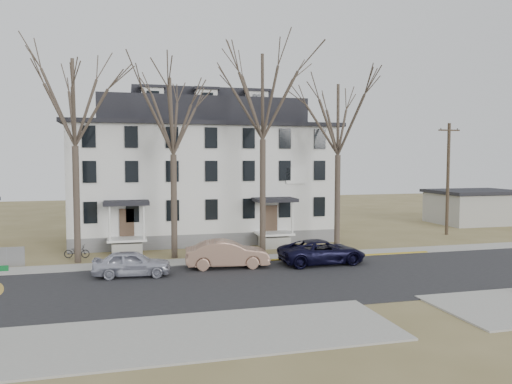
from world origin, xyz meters
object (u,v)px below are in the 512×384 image
object	(u,v)px
car_silver	(132,264)
car_navy	(322,252)
tree_mid_left	(173,110)
utility_pole_far	(448,177)
boarding_house	(201,172)
tree_mid_right	(338,114)
tree_far_left	(74,96)
bicycle_left	(77,252)
car_tan	(227,254)
tree_center	(263,90)

from	to	relation	value
car_silver	car_navy	size ratio (longest dim) A/B	0.79
tree_mid_left	utility_pole_far	xyz separation A→B (m)	(23.50, 4.20, -4.70)
boarding_house	car_navy	size ratio (longest dim) A/B	3.89
tree_mid_right	car_silver	xyz separation A→B (m)	(-14.26, -4.78, -8.89)
tree_far_left	tree_mid_left	xyz separation A→B (m)	(6.00, 0.00, -0.74)
tree_mid_left	car_silver	size ratio (longest dim) A/B	3.03
tree_mid_left	car_navy	distance (m)	13.09
bicycle_left	car_silver	bearing A→B (deg)	-141.19
car_silver	car_tan	world-z (taller)	car_tan
tree_mid_right	utility_pole_far	size ratio (longest dim) A/B	1.34
tree_far_left	bicycle_left	xyz separation A→B (m)	(-0.18, 1.31, -9.92)
tree_center	bicycle_left	xyz separation A→B (m)	(-12.18, 1.31, -10.66)
tree_mid_right	car_tan	bearing A→B (deg)	-155.96
tree_far_left	tree_mid_right	size ratio (longest dim) A/B	1.08
tree_mid_left	tree_mid_right	distance (m)	11.50
boarding_house	car_tan	world-z (taller)	boarding_house
tree_far_left	bicycle_left	distance (m)	10.01
tree_far_left	car_tan	size ratio (longest dim) A/B	2.79
car_navy	boarding_house	bearing A→B (deg)	22.36
tree_far_left	tree_mid_left	bearing A→B (deg)	0.00
tree_mid_right	car_navy	xyz separation A→B (m)	(-2.90, -4.35, -8.86)
tree_mid_right	car_tan	xyz separation A→B (m)	(-8.76, -3.91, -8.79)
car_silver	bicycle_left	distance (m)	6.99
car_navy	bicycle_left	world-z (taller)	car_navy
utility_pole_far	car_tan	distance (m)	22.66
car_tan	car_navy	bearing A→B (deg)	-89.35
tree_center	car_silver	bearing A→B (deg)	-151.38
tree_mid_right	car_tan	world-z (taller)	tree_mid_right
tree_mid_right	car_navy	distance (m)	10.29
tree_mid_left	bicycle_left	bearing A→B (deg)	168.04
car_navy	car_tan	bearing A→B (deg)	83.92
tree_mid_left	tree_center	xyz separation A→B (m)	(6.00, 0.00, 1.48)
boarding_house	car_tan	bearing A→B (deg)	-91.22
tree_mid_right	bicycle_left	distance (m)	19.96
tree_mid_right	car_silver	distance (m)	17.47
car_silver	car_navy	world-z (taller)	car_navy
car_navy	tree_far_left	bearing A→B (deg)	71.65
car_silver	tree_far_left	bearing A→B (deg)	39.37
boarding_house	tree_mid_right	world-z (taller)	tree_mid_right
boarding_house	tree_center	distance (m)	10.39
bicycle_left	tree_mid_right	bearing A→B (deg)	-84.75
tree_far_left	tree_center	xyz separation A→B (m)	(12.00, 0.00, 0.74)
tree_mid_left	car_tan	size ratio (longest dim) A/B	2.59
car_silver	bicycle_left	xyz separation A→B (m)	(-3.42, 6.09, -0.29)
boarding_house	car_silver	world-z (taller)	boarding_house
tree_center	car_tan	bearing A→B (deg)	-129.82
tree_mid_left	tree_center	size ratio (longest dim) A/B	0.87
car_tan	car_navy	xyz separation A→B (m)	(5.85, -0.44, -0.07)
boarding_house	tree_mid_left	xyz separation A→B (m)	(-3.00, -8.15, 4.22)
car_silver	car_tan	size ratio (longest dim) A/B	0.85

